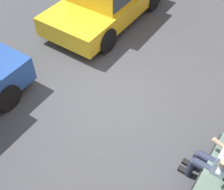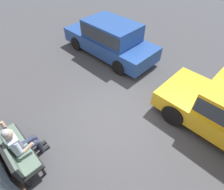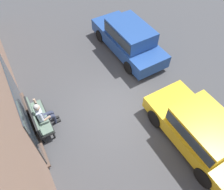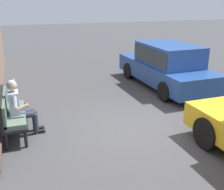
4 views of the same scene
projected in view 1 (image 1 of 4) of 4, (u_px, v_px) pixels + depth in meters
name	position (u px, v px, depth m)	size (l,w,h in m)	color
ground_plane	(109.00, 95.00, 6.55)	(60.00, 60.00, 0.00)	#424244
person_on_phone	(216.00, 161.00, 4.61)	(0.73, 0.74, 1.33)	#2D3347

